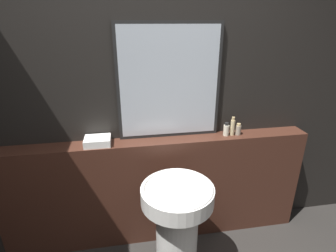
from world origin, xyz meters
The scene contains 8 objects.
wall_back centered at (0.00, 1.64, 1.25)m, with size 8.00×0.06×2.50m.
vanity_counter centered at (0.00, 1.52, 0.49)m, with size 2.63×0.19×0.98m.
pedestal_sink centered at (0.07, 1.04, 0.51)m, with size 0.51×0.51×0.85m.
mirror centered at (0.11, 1.60, 1.44)m, with size 0.83×0.03×0.92m.
towel_stack centered at (-0.48, 1.52, 1.01)m, with size 0.20×0.16×0.06m.
shampoo_bottle centered at (0.59, 1.52, 1.04)m, with size 0.05×0.05×0.12m.
conditioner_bottle centered at (0.65, 1.52, 1.06)m, with size 0.04×0.04×0.16m.
lotion_bottle centered at (0.70, 1.52, 1.03)m, with size 0.05×0.05×0.10m.
Camera 1 is at (-0.24, -0.42, 1.90)m, focal length 28.00 mm.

